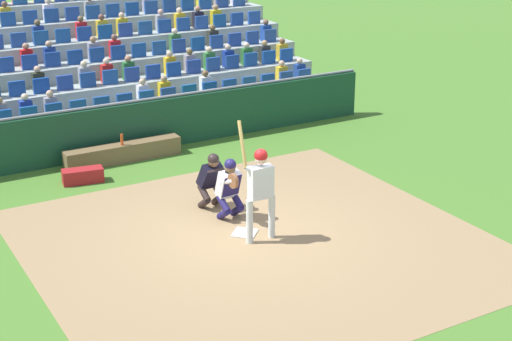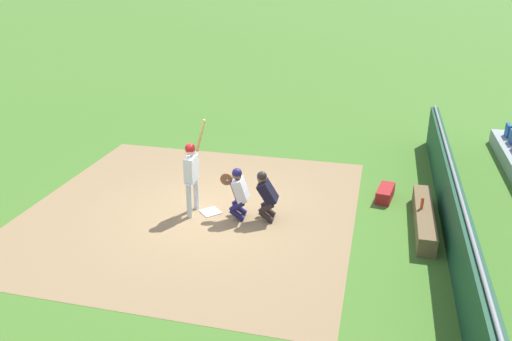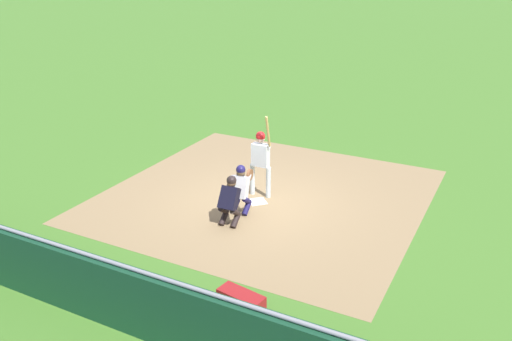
{
  "view_description": "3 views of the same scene",
  "coord_description": "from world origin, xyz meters",
  "px_view_note": "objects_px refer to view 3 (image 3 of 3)",
  "views": [
    {
      "loc": [
        6.71,
        12.02,
        6.43
      ],
      "look_at": [
        -0.27,
        -0.03,
        1.24
      ],
      "focal_mm": 55.0,
      "sensor_mm": 36.0,
      "label": 1
    },
    {
      "loc": [
        -10.82,
        -3.83,
        5.87
      ],
      "look_at": [
        0.51,
        -1.04,
        1.03
      ],
      "focal_mm": 36.09,
      "sensor_mm": 36.0,
      "label": 2
    },
    {
      "loc": [
        5.87,
        -11.42,
        6.11
      ],
      "look_at": [
        0.28,
        -0.62,
        1.18
      ],
      "focal_mm": 37.57,
      "sensor_mm": 36.0,
      "label": 3
    }
  ],
  "objects_px": {
    "catcher_crouching": "(241,187)",
    "equipment_duffel_bag": "(241,300)",
    "batter_at_plate": "(261,156)",
    "water_bottle_on_bench": "(157,286)",
    "dugout_bench": "(154,304)",
    "home_plate_marker": "(257,202)",
    "home_plate_umpire": "(230,199)"
  },
  "relations": [
    {
      "from": "catcher_crouching",
      "to": "dugout_bench",
      "type": "distance_m",
      "value": 4.42
    },
    {
      "from": "equipment_duffel_bag",
      "to": "dugout_bench",
      "type": "bearing_deg",
      "value": -136.55
    },
    {
      "from": "catcher_crouching",
      "to": "water_bottle_on_bench",
      "type": "xyz_separation_m",
      "value": [
        0.63,
        -4.27,
        -0.15
      ]
    },
    {
      "from": "home_plate_umpire",
      "to": "dugout_bench",
      "type": "distance_m",
      "value": 3.74
    },
    {
      "from": "batter_at_plate",
      "to": "catcher_crouching",
      "type": "height_order",
      "value": "batter_at_plate"
    },
    {
      "from": "dugout_bench",
      "to": "water_bottle_on_bench",
      "type": "height_order",
      "value": "water_bottle_on_bench"
    },
    {
      "from": "home_plate_marker",
      "to": "home_plate_umpire",
      "type": "relative_size",
      "value": 0.35
    },
    {
      "from": "catcher_crouching",
      "to": "dugout_bench",
      "type": "bearing_deg",
      "value": -82.27
    },
    {
      "from": "catcher_crouching",
      "to": "equipment_duffel_bag",
      "type": "bearing_deg",
      "value": -61.16
    },
    {
      "from": "dugout_bench",
      "to": "equipment_duffel_bag",
      "type": "xyz_separation_m",
      "value": [
        1.31,
        0.89,
        -0.06
      ]
    },
    {
      "from": "catcher_crouching",
      "to": "water_bottle_on_bench",
      "type": "height_order",
      "value": "catcher_crouching"
    },
    {
      "from": "catcher_crouching",
      "to": "equipment_duffel_bag",
      "type": "height_order",
      "value": "catcher_crouching"
    },
    {
      "from": "dugout_bench",
      "to": "batter_at_plate",
      "type": "bearing_deg",
      "value": 96.44
    },
    {
      "from": "home_plate_marker",
      "to": "dugout_bench",
      "type": "height_order",
      "value": "dugout_bench"
    },
    {
      "from": "batter_at_plate",
      "to": "water_bottle_on_bench",
      "type": "height_order",
      "value": "batter_at_plate"
    },
    {
      "from": "home_plate_marker",
      "to": "water_bottle_on_bench",
      "type": "relative_size",
      "value": 1.59
    },
    {
      "from": "batter_at_plate",
      "to": "equipment_duffel_bag",
      "type": "distance_m",
      "value": 5.09
    },
    {
      "from": "batter_at_plate",
      "to": "dugout_bench",
      "type": "height_order",
      "value": "batter_at_plate"
    },
    {
      "from": "home_plate_marker",
      "to": "catcher_crouching",
      "type": "distance_m",
      "value": 1.04
    },
    {
      "from": "home_plate_umpire",
      "to": "equipment_duffel_bag",
      "type": "relative_size",
      "value": 1.39
    },
    {
      "from": "home_plate_marker",
      "to": "dugout_bench",
      "type": "relative_size",
      "value": 0.15
    },
    {
      "from": "batter_at_plate",
      "to": "home_plate_umpire",
      "type": "relative_size",
      "value": 1.87
    },
    {
      "from": "water_bottle_on_bench",
      "to": "batter_at_plate",
      "type": "bearing_deg",
      "value": 96.99
    },
    {
      "from": "home_plate_marker",
      "to": "batter_at_plate",
      "type": "distance_m",
      "value": 1.2
    },
    {
      "from": "dugout_bench",
      "to": "home_plate_umpire",
      "type": "bearing_deg",
      "value": 98.1
    },
    {
      "from": "home_plate_marker",
      "to": "water_bottle_on_bench",
      "type": "distance_m",
      "value": 5.08
    },
    {
      "from": "home_plate_marker",
      "to": "batter_at_plate",
      "type": "bearing_deg",
      "value": 105.29
    },
    {
      "from": "home_plate_marker",
      "to": "home_plate_umpire",
      "type": "xyz_separation_m",
      "value": [
        -0.01,
        -1.42,
        0.67
      ]
    },
    {
      "from": "catcher_crouching",
      "to": "water_bottle_on_bench",
      "type": "bearing_deg",
      "value": -81.55
    },
    {
      "from": "batter_at_plate",
      "to": "catcher_crouching",
      "type": "xyz_separation_m",
      "value": [
        0.03,
        -1.15,
        -0.42
      ]
    },
    {
      "from": "batter_at_plate",
      "to": "dugout_bench",
      "type": "distance_m",
      "value": 5.61
    },
    {
      "from": "home_plate_umpire",
      "to": "equipment_duffel_bag",
      "type": "xyz_separation_m",
      "value": [
        1.84,
        -2.79,
        -0.52
      ]
    }
  ]
}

